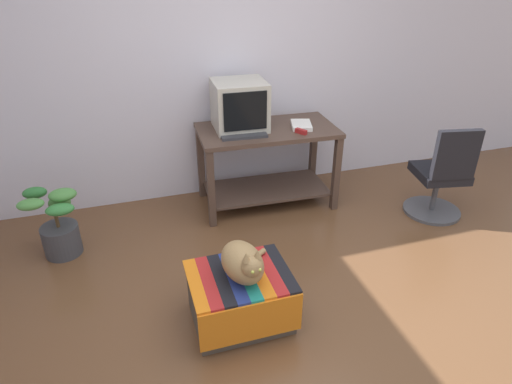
% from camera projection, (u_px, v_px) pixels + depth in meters
% --- Properties ---
extents(ground_plane, '(14.00, 14.00, 0.00)m').
position_uv_depth(ground_plane, '(301.00, 321.00, 2.95)').
color(ground_plane, brown).
extents(back_wall, '(8.00, 0.10, 2.60)m').
position_uv_depth(back_wall, '(223.00, 60.00, 4.05)').
color(back_wall, silver).
rests_on(back_wall, ground_plane).
extents(desk, '(1.28, 0.71, 0.76)m').
position_uv_depth(desk, '(267.00, 153.00, 4.12)').
color(desk, '#4C382D').
rests_on(desk, ground_plane).
extents(tv_monitor, '(0.48, 0.46, 0.43)m').
position_uv_depth(tv_monitor, '(240.00, 106.00, 3.92)').
color(tv_monitor, '#BCB7A8').
rests_on(tv_monitor, desk).
extents(keyboard, '(0.41, 0.18, 0.02)m').
position_uv_depth(keyboard, '(244.00, 135.00, 3.82)').
color(keyboard, '#333338').
rests_on(keyboard, desk).
extents(book, '(0.24, 0.30, 0.04)m').
position_uv_depth(book, '(301.00, 125.00, 4.03)').
color(book, white).
rests_on(book, desk).
extents(ottoman_with_blanket, '(0.65, 0.53, 0.37)m').
position_uv_depth(ottoman_with_blanket, '(240.00, 298.00, 2.88)').
color(ottoman_with_blanket, '#4C4238').
rests_on(ottoman_with_blanket, ground_plane).
extents(cat, '(0.37, 0.42, 0.29)m').
position_uv_depth(cat, '(243.00, 262.00, 2.71)').
color(cat, '#9E7A4C').
rests_on(cat, ottoman_with_blanket).
extents(potted_plant, '(0.42, 0.33, 0.57)m').
position_uv_depth(potted_plant, '(58.00, 226.00, 3.50)').
color(potted_plant, '#3D3D42').
rests_on(potted_plant, ground_plane).
extents(office_chair, '(0.52, 0.52, 0.89)m').
position_uv_depth(office_chair, '(442.00, 178.00, 3.96)').
color(office_chair, '#4C4C51').
rests_on(office_chair, ground_plane).
extents(stapler, '(0.09, 0.11, 0.04)m').
position_uv_depth(stapler, '(301.00, 131.00, 3.88)').
color(stapler, '#A31E1E').
rests_on(stapler, desk).
extents(pen, '(0.05, 0.14, 0.01)m').
position_uv_depth(pen, '(299.00, 124.00, 4.09)').
color(pen, '#B7B7BC').
rests_on(pen, desk).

